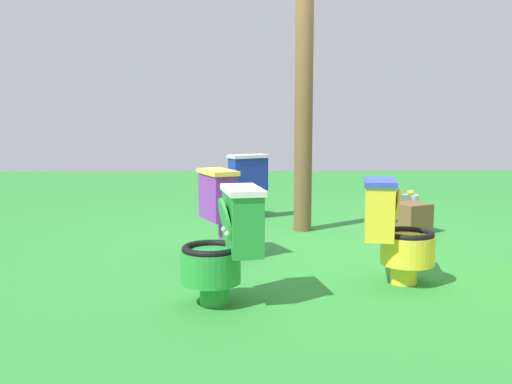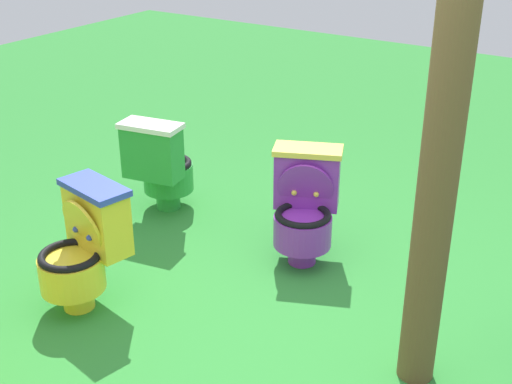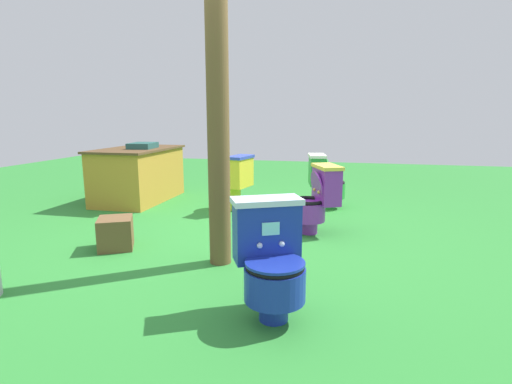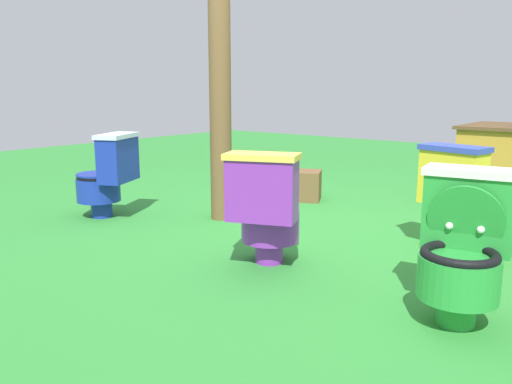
# 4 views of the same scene
# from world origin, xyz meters

# --- Properties ---
(ground) EXTENTS (14.00, 14.00, 0.00)m
(ground) POSITION_xyz_m (0.00, 0.00, 0.00)
(ground) COLOR #2D8433
(toilet_purple) EXTENTS (0.56, 0.61, 0.73)m
(toilet_purple) POSITION_xyz_m (0.35, -0.85, 0.37)
(toilet_purple) COLOR purple
(toilet_purple) RESTS_ON ground
(toilet_yellow) EXTENTS (0.49, 0.56, 0.73)m
(toilet_yellow) POSITION_xyz_m (1.15, 0.29, 0.37)
(toilet_yellow) COLOR yellow
(toilet_yellow) RESTS_ON ground
(toilet_blue) EXTENTS (0.62, 0.58, 0.73)m
(toilet_blue) POSITION_xyz_m (-1.48, -0.72, 0.37)
(toilet_blue) COLOR #192D9E
(toilet_blue) RESTS_ON ground
(toilet_green) EXTENTS (0.48, 0.55, 0.73)m
(toilet_green) POSITION_xyz_m (1.55, -0.87, 0.37)
(toilet_green) COLOR green
(toilet_green) RESTS_ON ground
(wooden_post) EXTENTS (0.18, 0.18, 2.28)m
(wooden_post) POSITION_xyz_m (-0.70, -0.14, 1.14)
(wooden_post) COLOR brown
(wooden_post) RESTS_ON ground
(small_crate) EXTENTS (0.42, 0.42, 0.29)m
(small_crate) POSITION_xyz_m (-0.57, 0.94, 0.15)
(small_crate) COLOR brown
(small_crate) RESTS_ON ground
(lemon_bucket) EXTENTS (0.22, 0.22, 0.28)m
(lemon_bucket) POSITION_xyz_m (-1.69, 1.26, 0.12)
(lemon_bucket) COLOR #B7B7BF
(lemon_bucket) RESTS_ON ground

